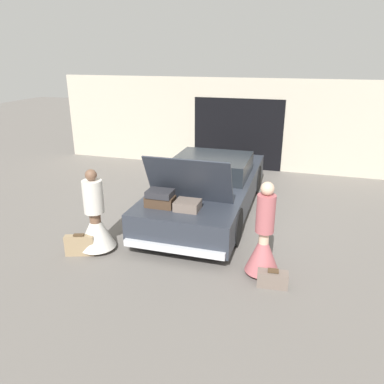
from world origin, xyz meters
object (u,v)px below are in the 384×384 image
(person_right, at_px, (263,243))
(suitcase_beside_right_person, at_px, (273,279))
(car, at_px, (209,187))
(suitcase_beside_left_person, at_px, (80,245))
(person_left, at_px, (96,223))

(person_right, xyz_separation_m, suitcase_beside_right_person, (0.21, -0.30, -0.45))
(car, bearing_deg, suitcase_beside_right_person, -57.49)
(person_right, bearing_deg, suitcase_beside_right_person, -130.91)
(car, xyz_separation_m, suitcase_beside_left_person, (-1.73, -2.72, -0.37))
(person_right, height_order, suitcase_beside_left_person, person_right)
(car, distance_m, suitcase_beside_left_person, 3.24)
(car, xyz_separation_m, person_right, (1.53, -2.42, 0.02))
(suitcase_beside_right_person, bearing_deg, car, 122.51)
(car, distance_m, person_left, 2.89)
(person_left, relative_size, person_right, 0.97)
(suitcase_beside_left_person, bearing_deg, car, 57.53)
(person_left, bearing_deg, suitcase_beside_right_person, 98.68)
(person_left, relative_size, suitcase_beside_right_person, 3.20)
(person_right, bearing_deg, car, 47.15)
(suitcase_beside_left_person, bearing_deg, suitcase_beside_right_person, -0.14)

